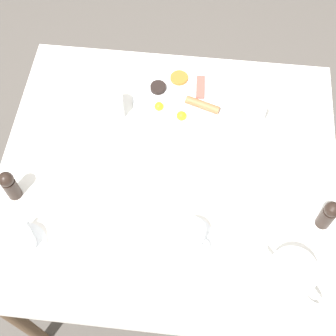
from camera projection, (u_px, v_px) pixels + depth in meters
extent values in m
plane|color=#4C4742|center=(168.00, 254.00, 2.09)|extent=(8.00, 8.00, 0.00)
cube|color=silver|center=(168.00, 174.00, 1.43)|extent=(1.02, 0.93, 0.03)
cylinder|color=brown|center=(289.00, 141.00, 1.94)|extent=(0.04, 0.04, 0.74)
cylinder|color=brown|center=(71.00, 121.00, 1.99)|extent=(0.04, 0.04, 0.74)
cylinder|color=brown|center=(20.00, 321.00, 1.59)|extent=(0.04, 0.04, 0.74)
cylinder|color=white|center=(180.00, 99.00, 1.54)|extent=(0.31, 0.31, 0.01)
cylinder|color=white|center=(159.00, 108.00, 1.51)|extent=(0.06, 0.06, 0.00)
sphere|color=yellow|center=(159.00, 106.00, 1.50)|extent=(0.03, 0.03, 0.03)
cylinder|color=white|center=(181.00, 118.00, 1.49)|extent=(0.07, 0.07, 0.00)
sphere|color=yellow|center=(181.00, 116.00, 1.48)|extent=(0.03, 0.03, 0.03)
cylinder|color=brown|center=(202.00, 105.00, 1.51)|extent=(0.12, 0.06, 0.03)
cube|color=#B74C42|center=(200.00, 87.00, 1.55)|extent=(0.03, 0.10, 0.01)
cylinder|color=#D16023|center=(179.00, 78.00, 1.57)|extent=(0.06, 0.06, 0.01)
cylinder|color=black|center=(158.00, 87.00, 1.55)|extent=(0.05, 0.05, 0.02)
cylinder|color=white|center=(290.00, 275.00, 1.21)|extent=(0.13, 0.13, 0.10)
cylinder|color=white|center=(295.00, 269.00, 1.16)|extent=(0.09, 0.09, 0.01)
sphere|color=white|center=(296.00, 268.00, 1.15)|extent=(0.02, 0.02, 0.02)
cone|color=white|center=(268.00, 252.00, 1.23)|extent=(0.06, 0.05, 0.05)
torus|color=white|center=(310.00, 295.00, 1.19)|extent=(0.07, 0.06, 0.08)
cylinder|color=white|center=(24.00, 245.00, 1.30)|extent=(0.13, 0.13, 0.01)
cylinder|color=white|center=(20.00, 241.00, 1.27)|extent=(0.08, 0.08, 0.06)
cylinder|color=tan|center=(21.00, 242.00, 1.28)|extent=(0.07, 0.07, 0.04)
torus|color=white|center=(25.00, 226.00, 1.29)|extent=(0.01, 0.05, 0.05)
cylinder|color=white|center=(191.00, 238.00, 1.31)|extent=(0.13, 0.13, 0.01)
cylinder|color=white|center=(191.00, 233.00, 1.28)|extent=(0.08, 0.08, 0.06)
cylinder|color=tan|center=(191.00, 234.00, 1.28)|extent=(0.07, 0.07, 0.05)
torus|color=white|center=(203.00, 244.00, 1.26)|extent=(0.04, 0.03, 0.05)
cylinder|color=white|center=(112.00, 106.00, 1.47)|extent=(0.07, 0.07, 0.10)
cylinder|color=white|center=(255.00, 113.00, 1.48)|extent=(0.06, 0.06, 0.07)
torus|color=white|center=(244.00, 112.00, 1.48)|extent=(0.05, 0.01, 0.05)
cylinder|color=black|center=(326.00, 217.00, 1.30)|extent=(0.04, 0.04, 0.08)
sphere|color=black|center=(332.00, 209.00, 1.25)|extent=(0.04, 0.04, 0.04)
cylinder|color=black|center=(12.00, 188.00, 1.34)|extent=(0.04, 0.04, 0.08)
sphere|color=black|center=(6.00, 179.00, 1.30)|extent=(0.04, 0.04, 0.04)
cube|color=white|center=(136.00, 275.00, 1.26)|extent=(0.17, 0.16, 0.01)
cube|color=silver|center=(288.00, 160.00, 1.43)|extent=(0.15, 0.11, 0.00)
cube|color=silver|center=(118.00, 199.00, 1.37)|extent=(0.18, 0.15, 0.00)
cube|color=silver|center=(56.00, 136.00, 1.48)|extent=(0.07, 0.15, 0.00)
cube|color=silver|center=(74.00, 79.00, 1.59)|extent=(0.14, 0.13, 0.00)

